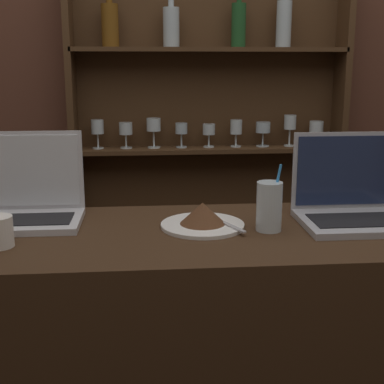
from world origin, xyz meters
TOP-DOWN VIEW (x-y plane):
  - back_wall at (0.00, 1.57)m, footprint 7.00×0.06m
  - back_shelf at (0.04, 1.49)m, footprint 1.31×0.18m
  - laptop_near at (-0.60, 0.40)m, footprint 0.31×0.21m
  - laptop_far at (0.32, 0.32)m, footprint 0.32×0.24m
  - cake_plate at (-0.11, 0.30)m, footprint 0.23×0.23m
  - water_glass at (0.06, 0.25)m, footprint 0.07×0.07m

SIDE VIEW (x-z plane):
  - back_shelf at x=0.04m, z-range 0.06..1.92m
  - cake_plate at x=-0.11m, z-range 0.99..1.06m
  - laptop_far at x=0.32m, z-range 0.93..1.17m
  - laptop_near at x=-0.60m, z-range 0.93..1.18m
  - water_glass at x=0.06m, z-range 0.97..1.15m
  - back_wall at x=0.00m, z-range 0.00..2.70m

